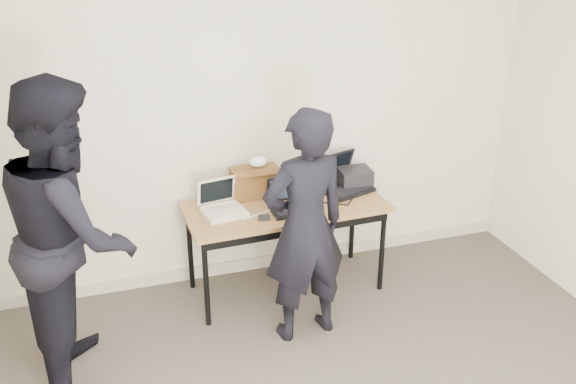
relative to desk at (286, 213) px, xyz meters
name	(u,v)px	position (x,y,z in m)	size (l,w,h in m)	color
room	(377,252)	(-0.17, -1.86, 0.69)	(4.60, 4.60, 2.80)	#453E35
desk	(286,213)	(0.00, 0.00, 0.00)	(1.53, 0.71, 0.72)	olive
laptop_beige	(222,207)	(-0.48, 0.03, 0.11)	(0.34, 0.33, 0.24)	beige
laptop_center	(290,202)	(0.01, -0.05, 0.11)	(0.30, 0.29, 0.23)	black
laptop_right	(342,181)	(0.51, 0.17, 0.12)	(0.47, 0.46, 0.28)	black
leather_satchel	(255,182)	(-0.18, 0.23, 0.19)	(0.36, 0.19, 0.25)	brown
tissue	(258,162)	(-0.15, 0.23, 0.34)	(0.13, 0.10, 0.08)	white
equipment_box	(355,177)	(0.63, 0.19, 0.13)	(0.25, 0.21, 0.14)	black
power_brick	(264,218)	(-0.22, -0.17, 0.07)	(0.08, 0.05, 0.03)	black
cables	(292,205)	(0.04, 0.00, 0.06)	(1.15, 0.41, 0.01)	silver
person_typist	(305,228)	(-0.05, -0.57, 0.16)	(0.60, 0.39, 1.65)	black
person_observer	(71,234)	(-1.50, -0.48, 0.31)	(0.94, 0.73, 1.93)	black
baseboard	(253,263)	(-0.17, 0.38, -0.61)	(4.50, 0.03, 0.10)	#B7B098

